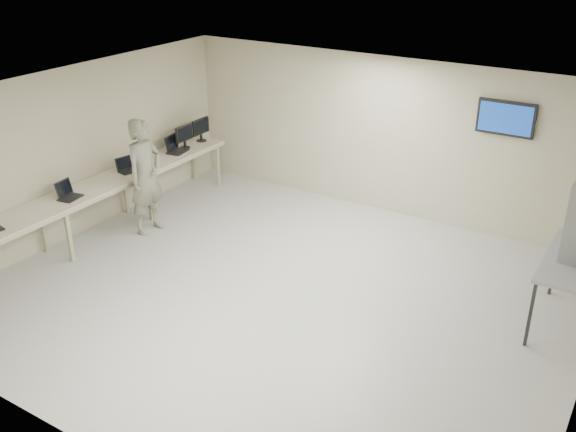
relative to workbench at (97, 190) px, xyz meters
The scene contains 8 objects.
room 3.67m from the workbench, ahead, with size 8.01×7.01×2.81m.
workbench is the anchor object (origin of this frame).
laptop_1 0.60m from the workbench, 89.87° to the right, with size 0.34×0.39×0.27m.
laptop_2 0.77m from the workbench, 94.07° to the left, with size 0.32×0.36×0.25m.
laptop_3 1.99m from the workbench, 90.76° to the left, with size 0.37×0.43×0.30m.
monitor_near 2.28m from the workbench, 90.29° to the left, with size 0.20×0.45×0.44m.
monitor_far 2.77m from the workbench, 90.23° to the left, with size 0.20×0.46×0.45m.
soldier 0.82m from the workbench, 45.41° to the left, with size 0.72×0.47×1.98m, color slate.
Camera 1 is at (4.24, -6.62, 4.87)m, focal length 40.00 mm.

